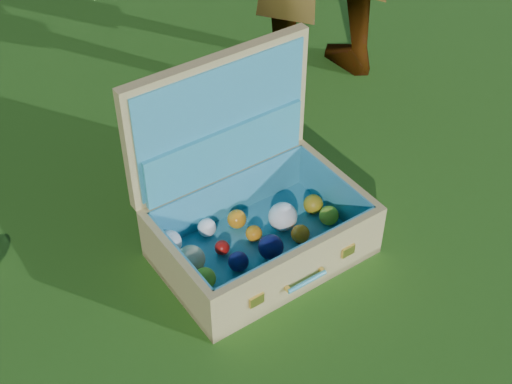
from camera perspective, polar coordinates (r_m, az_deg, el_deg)
The scene contains 2 objects.
ground at distance 1.86m, azimuth -2.41°, elevation -4.63°, with size 60.00×60.00×0.00m, color #215114.
suitcase at distance 1.78m, azimuth -0.75°, elevation -0.73°, with size 0.61×0.54×0.49m.
Camera 1 is at (-0.20, -1.27, 1.34)m, focal length 50.00 mm.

